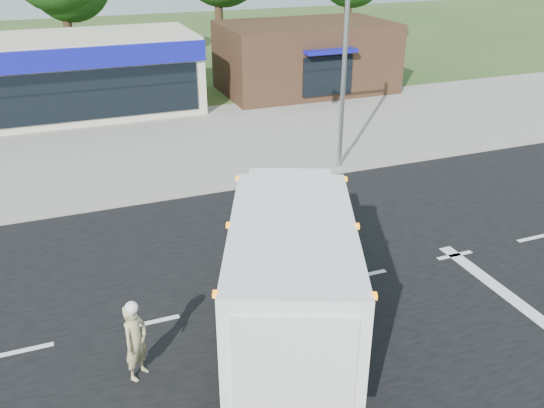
# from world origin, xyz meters

# --- Properties ---
(ground) EXTENTS (120.00, 120.00, 0.00)m
(ground) POSITION_xyz_m (0.00, 0.00, 0.00)
(ground) COLOR #385123
(ground) RESTS_ON ground
(road_asphalt) EXTENTS (60.00, 14.00, 0.02)m
(road_asphalt) POSITION_xyz_m (0.00, 0.00, 0.00)
(road_asphalt) COLOR black
(road_asphalt) RESTS_ON ground
(sidewalk) EXTENTS (60.00, 2.40, 0.12)m
(sidewalk) POSITION_xyz_m (0.00, 8.20, 0.06)
(sidewalk) COLOR gray
(sidewalk) RESTS_ON ground
(parking_apron) EXTENTS (60.00, 9.00, 0.02)m
(parking_apron) POSITION_xyz_m (0.00, 14.00, 0.01)
(parking_apron) COLOR gray
(parking_apron) RESTS_ON ground
(lane_markings) EXTENTS (55.20, 7.00, 0.01)m
(lane_markings) POSITION_xyz_m (1.35, -1.35, 0.02)
(lane_markings) COLOR silver
(lane_markings) RESTS_ON road_asphalt
(ems_box_truck) EXTENTS (5.22, 8.21, 3.49)m
(ems_box_truck) POSITION_xyz_m (-3.09, -1.74, 2.01)
(ems_box_truck) COLOR black
(ems_box_truck) RESTS_ON ground
(emergency_worker) EXTENTS (0.78, 0.77, 1.93)m
(emergency_worker) POSITION_xyz_m (-6.68, -1.77, 0.94)
(emergency_worker) COLOR tan
(emergency_worker) RESTS_ON ground
(retail_strip_mall) EXTENTS (18.00, 6.20, 4.00)m
(retail_strip_mall) POSITION_xyz_m (-9.00, 19.93, 2.01)
(retail_strip_mall) COLOR beige
(retail_strip_mall) RESTS_ON ground
(brown_storefront) EXTENTS (10.00, 6.70, 4.00)m
(brown_storefront) POSITION_xyz_m (7.00, 19.98, 2.00)
(brown_storefront) COLOR #382316
(brown_storefront) RESTS_ON ground
(traffic_signal_pole) EXTENTS (3.51, 0.25, 8.00)m
(traffic_signal_pole) POSITION_xyz_m (2.35, 7.60, 4.92)
(traffic_signal_pole) COLOR gray
(traffic_signal_pole) RESTS_ON ground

